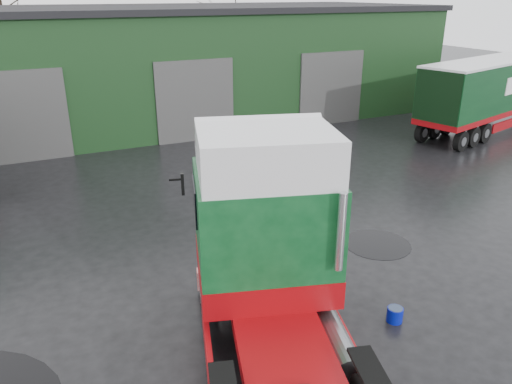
% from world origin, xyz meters
% --- Properties ---
extents(ground, '(100.00, 100.00, 0.00)m').
position_xyz_m(ground, '(0.00, 0.00, 0.00)').
color(ground, black).
extents(warehouse, '(32.40, 12.40, 6.30)m').
position_xyz_m(warehouse, '(2.00, 20.00, 3.16)').
color(warehouse, black).
rests_on(warehouse, ground).
extents(hero_tractor, '(5.16, 8.05, 4.63)m').
position_xyz_m(hero_tractor, '(-2.23, -3.00, 2.32)').
color(hero_tractor, '#0F4720').
rests_on(hero_tractor, ground).
extents(lorry_right, '(14.84, 6.20, 3.86)m').
position_xyz_m(lorry_right, '(17.00, 9.00, 1.93)').
color(lorry_right, silver).
rests_on(lorry_right, ground).
extents(wash_bucket, '(0.45, 0.45, 0.34)m').
position_xyz_m(wash_bucket, '(1.08, -2.30, 0.17)').
color(wash_bucket, '#061297').
rests_on(wash_bucket, ground).
extents(tree_back_a, '(4.40, 4.40, 9.50)m').
position_xyz_m(tree_back_a, '(-6.00, 30.00, 4.75)').
color(tree_back_a, black).
rests_on(tree_back_a, ground).
extents(tree_back_b, '(4.40, 4.40, 7.50)m').
position_xyz_m(tree_back_b, '(10.00, 30.00, 3.75)').
color(tree_back_b, black).
rests_on(tree_back_b, ground).
extents(puddle_1, '(1.99, 1.99, 0.01)m').
position_xyz_m(puddle_1, '(3.12, 0.89, 0.00)').
color(puddle_1, black).
rests_on(puddle_1, ground).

